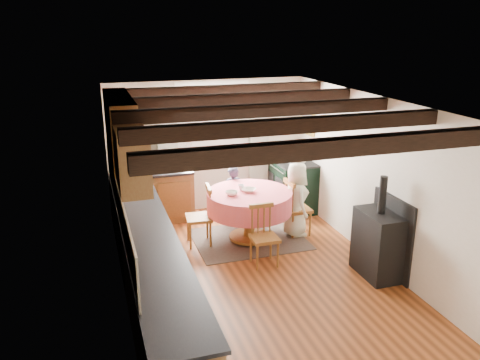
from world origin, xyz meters
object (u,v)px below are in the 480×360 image
object	(u,v)px
chair_right	(298,207)
child_right	(296,199)
chair_left	(199,216)
child_far	(232,195)
chair_near	(264,236)
cast_iron_stove	(380,227)
dining_table	(249,216)
cup	(241,187)
aga_range	(291,184)

from	to	relation	value
chair_right	child_right	bearing A→B (deg)	115.80
chair_left	child_far	distance (m)	1.01
chair_near	cast_iron_stove	bearing A→B (deg)	-28.04
chair_left	cast_iron_stove	size ratio (longest dim) A/B	0.67
cast_iron_stove	dining_table	bearing A→B (deg)	128.65
chair_left	child_right	distance (m)	1.60
dining_table	chair_right	distance (m)	0.84
chair_right	dining_table	bearing A→B (deg)	87.58
chair_near	chair_right	xyz separation A→B (m)	(0.90, 0.87, 0.03)
chair_near	cup	distance (m)	1.09
child_right	cup	distance (m)	0.93
cast_iron_stove	child_right	xyz separation A→B (m)	(-0.52, 1.60, -0.10)
chair_near	cast_iron_stove	size ratio (longest dim) A/B	0.62
dining_table	cast_iron_stove	xyz separation A→B (m)	(1.31, -1.64, 0.31)
cast_iron_stove	chair_left	bearing A→B (deg)	140.76
chair_near	cast_iron_stove	xyz separation A→B (m)	(1.38, -0.76, 0.27)
cast_iron_stove	child_far	xyz separation A→B (m)	(-1.36, 2.40, -0.21)
aga_range	child_right	size ratio (longest dim) A/B	0.84
aga_range	cup	world-z (taller)	aga_range
aga_range	child_far	size ratio (longest dim) A/B	1.02
dining_table	chair_left	xyz separation A→B (m)	(-0.80, 0.09, 0.07)
child_far	cup	xyz separation A→B (m)	(-0.04, -0.64, 0.35)
dining_table	aga_range	distance (m)	1.64
child_right	cup	world-z (taller)	child_right
chair_near	cup	size ratio (longest dim) A/B	9.36
chair_right	cup	world-z (taller)	chair_right
cast_iron_stove	cup	xyz separation A→B (m)	(-1.41, 1.76, 0.14)
dining_table	child_right	distance (m)	0.82
cast_iron_stove	cup	world-z (taller)	cast_iron_stove
dining_table	child_far	distance (m)	0.77
chair_left	cast_iron_stove	xyz separation A→B (m)	(2.12, -1.73, 0.24)
chair_right	cup	xyz separation A→B (m)	(-0.93, 0.14, 0.39)
child_right	dining_table	bearing A→B (deg)	90.51
child_right	chair_near	bearing A→B (deg)	138.07
cup	dining_table	bearing A→B (deg)	-51.60
chair_left	chair_right	xyz separation A→B (m)	(1.64, -0.10, -0.01)
chair_near	chair_left	distance (m)	1.22
dining_table	aga_range	world-z (taller)	aga_range
chair_left	child_far	xyz separation A→B (m)	(0.75, 0.67, 0.03)
chair_right	chair_left	bearing A→B (deg)	85.03
chair_right	child_right	world-z (taller)	child_right
child_far	chair_left	bearing A→B (deg)	37.19
aga_range	cast_iron_stove	bearing A→B (deg)	-87.71
dining_table	child_right	world-z (taller)	child_right
cast_iron_stove	child_far	bearing A→B (deg)	119.60
child_right	chair_right	bearing A→B (deg)	-59.40
chair_near	dining_table	bearing A→B (deg)	86.53
child_far	dining_table	bearing A→B (deg)	89.44
chair_right	cast_iron_stove	distance (m)	1.71
chair_right	chair_near	bearing A→B (deg)	132.53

